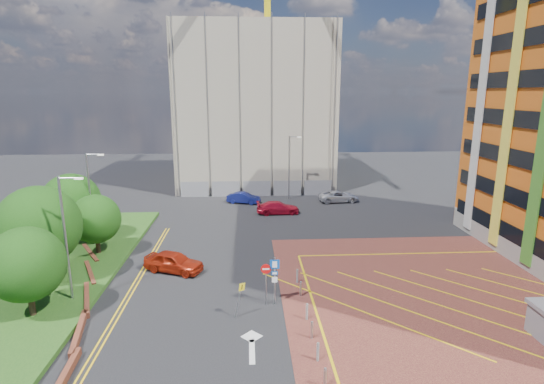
{
  "coord_description": "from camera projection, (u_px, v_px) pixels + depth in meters",
  "views": [
    {
      "loc": [
        -1.07,
        -23.68,
        13.24
      ],
      "look_at": [
        0.45,
        3.05,
        6.9
      ],
      "focal_mm": 28.0,
      "sensor_mm": 36.0,
      "label": 1
    }
  ],
  "objects": [
    {
      "name": "tree_b",
      "position": [
        39.0,
        226.0,
        29.13
      ],
      "size": [
        5.6,
        5.6,
        6.74
      ],
      "color": "#3D2B1C",
      "rests_on": "grass_bed"
    },
    {
      "name": "bollard_row",
      "position": [
        308.0,
        318.0,
        24.51
      ],
      "size": [
        0.14,
        11.14,
        0.9
      ],
      "color": "#9EA0A8",
      "rests_on": "forecourt"
    },
    {
      "name": "tree_d",
      "position": [
        72.0,
        202.0,
        36.94
      ],
      "size": [
        5.0,
        5.0,
        6.08
      ],
      "color": "#3D2B1C",
      "rests_on": "grass_bed"
    },
    {
      "name": "construction_building",
      "position": [
        255.0,
        107.0,
        62.44
      ],
      "size": [
        21.2,
        19.2,
        22.0
      ],
      "primitive_type": "cube",
      "color": "#A69988",
      "rests_on": "ground"
    },
    {
      "name": "lamp_left_far",
      "position": [
        91.0,
        196.0,
        35.9
      ],
      "size": [
        1.53,
        0.16,
        8.0
      ],
      "color": "#9EA0A8",
      "rests_on": "grass_bed"
    },
    {
      "name": "tree_c",
      "position": [
        96.0,
        219.0,
        34.34
      ],
      "size": [
        4.0,
        4.0,
        4.9
      ],
      "color": "#3D2B1C",
      "rests_on": "grass_bed"
    },
    {
      "name": "lamp_left_near",
      "position": [
        66.0,
        234.0,
        26.29
      ],
      "size": [
        1.53,
        0.16,
        8.0
      ],
      "color": "#9EA0A8",
      "rests_on": "grass_bed"
    },
    {
      "name": "warning_sign",
      "position": [
        240.0,
        296.0,
        25.19
      ],
      "size": [
        0.66,
        0.4,
        2.25
      ],
      "color": "#9EA0A8",
      "rests_on": "ground"
    },
    {
      "name": "car_silver_back",
      "position": [
        338.0,
        196.0,
        52.23
      ],
      "size": [
        5.07,
        2.67,
        1.36
      ],
      "primitive_type": "imported",
      "rotation": [
        0.0,
        0.0,
        1.66
      ],
      "color": "silver",
      "rests_on": "ground"
    },
    {
      "name": "lamp_back",
      "position": [
        290.0,
        165.0,
        52.54
      ],
      "size": [
        1.53,
        0.16,
        8.0
      ],
      "color": "#9EA0A8",
      "rests_on": "ground"
    },
    {
      "name": "retaining_wall",
      "position": [
        84.0,
        299.0,
        27.35
      ],
      "size": [
        6.06,
        20.33,
        0.4
      ],
      "color": "brown",
      "rests_on": "ground"
    },
    {
      "name": "construction_fence",
      "position": [
        264.0,
        188.0,
        55.08
      ],
      "size": [
        21.6,
        0.06,
        2.0
      ],
      "primitive_type": "cube",
      "color": "gray",
      "rests_on": "ground"
    },
    {
      "name": "ground",
      "position": [
        268.0,
        312.0,
        26.11
      ],
      "size": [
        140.0,
        140.0,
        0.0
      ],
      "primitive_type": "plane",
      "color": "black",
      "rests_on": "ground"
    },
    {
      "name": "car_red_left",
      "position": [
        174.0,
        262.0,
        31.9
      ],
      "size": [
        4.88,
        3.43,
        1.54
      ],
      "primitive_type": "imported",
      "rotation": [
        0.0,
        0.0,
        1.17
      ],
      "color": "#A1220D",
      "rests_on": "ground"
    },
    {
      "name": "grass_bed",
      "position": [
        18.0,
        276.0,
        30.91
      ],
      "size": [
        14.0,
        32.0,
        0.3
      ],
      "primitive_type": "cube",
      "color": "#214C18",
      "rests_on": "ground"
    },
    {
      "name": "car_red_back",
      "position": [
        278.0,
        208.0,
        47.13
      ],
      "size": [
        4.8,
        2.09,
        1.37
      ],
      "primitive_type": "imported",
      "rotation": [
        0.0,
        0.0,
        1.61
      ],
      "color": "#B10F25",
      "rests_on": "ground"
    },
    {
      "name": "forecourt",
      "position": [
        488.0,
        306.0,
        26.89
      ],
      "size": [
        26.0,
        26.0,
        0.02
      ],
      "primitive_type": "cube",
      "color": "maroon",
      "rests_on": "ground"
    },
    {
      "name": "car_blue_back",
      "position": [
        244.0,
        198.0,
        51.54
      ],
      "size": [
        4.26,
        2.51,
        1.33
      ],
      "primitive_type": "imported",
      "rotation": [
        0.0,
        0.0,
        1.28
      ],
      "color": "navy",
      "rests_on": "ground"
    },
    {
      "name": "tree_a",
      "position": [
        26.0,
        264.0,
        24.53
      ],
      "size": [
        4.4,
        4.4,
        5.41
      ],
      "color": "#3D2B1C",
      "rests_on": "grass_bed"
    },
    {
      "name": "sign_cluster",
      "position": [
        271.0,
        276.0,
        26.64
      ],
      "size": [
        1.17,
        0.12,
        3.2
      ],
      "color": "#9EA0A8",
      "rests_on": "ground"
    }
  ]
}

